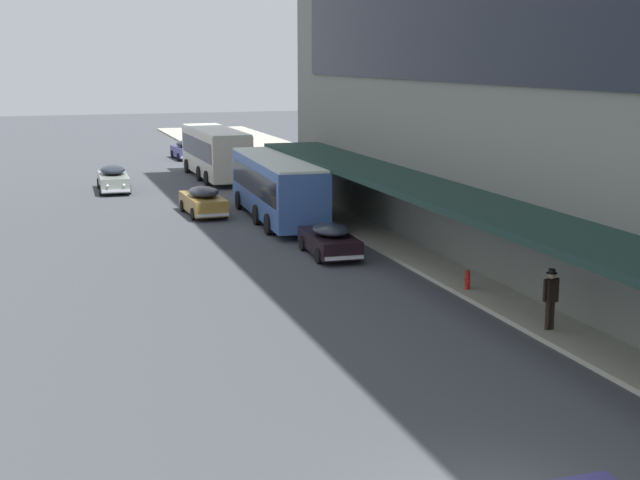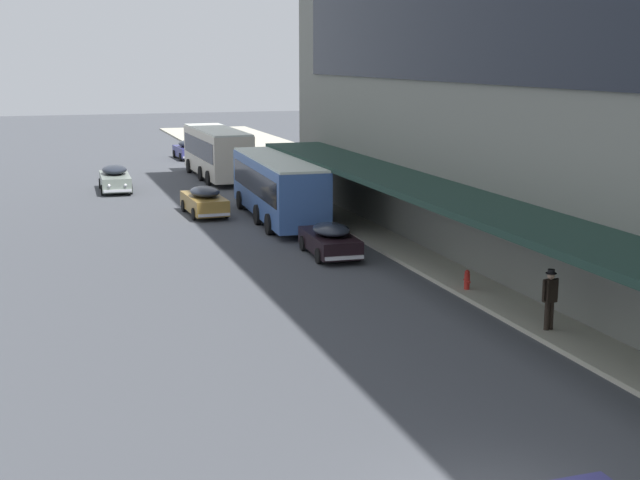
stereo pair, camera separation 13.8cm
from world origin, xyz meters
TOP-DOWN VIEW (x-y plane):
  - transit_bus_kerbside_front at (3.87, 29.94)m, footprint 3.04×11.56m
  - transit_bus_kerbside_rear at (4.06, 46.52)m, footprint 2.94×10.91m
  - sedan_trailing_mid at (-3.12, 42.78)m, footprint 1.98×5.04m
  - sedan_lead_mid at (0.59, 32.60)m, footprint 1.96×4.68m
  - sedan_lead_near at (3.78, 21.24)m, footprint 1.95×4.41m
  - sedan_far_back at (4.12, 59.03)m, footprint 2.03×4.30m
  - pedestrian_at_kerb at (6.65, 9.08)m, footprint 0.61×0.33m
  - fire_hydrant at (6.48, 14.09)m, footprint 0.20×0.40m

SIDE VIEW (x-z plane):
  - fire_hydrant at x=6.48m, z-range 0.14..0.84m
  - sedan_lead_near at x=3.78m, z-range 0.00..1.42m
  - sedan_far_back at x=4.12m, z-range -0.01..1.53m
  - sedan_lead_mid at x=0.59m, z-range -0.01..1.54m
  - sedan_trailing_mid at x=-3.12m, z-range -0.01..1.60m
  - pedestrian_at_kerb at x=6.65m, z-range 0.25..2.11m
  - transit_bus_kerbside_front at x=3.87m, z-range 0.24..3.43m
  - transit_bus_kerbside_rear at x=4.06m, z-range 0.24..3.64m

